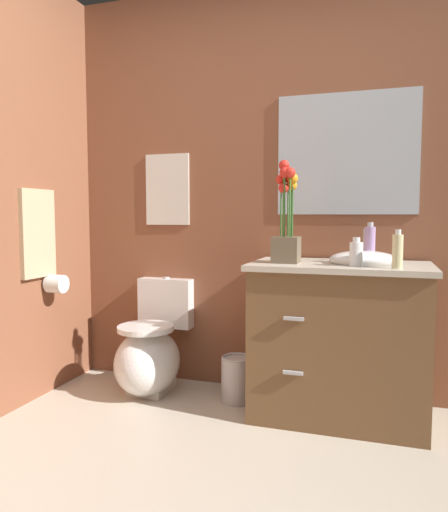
{
  "coord_description": "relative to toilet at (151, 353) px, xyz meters",
  "views": [
    {
      "loc": [
        0.42,
        -1.31,
        1.09
      ],
      "look_at": [
        -0.42,
        1.27,
        0.87
      ],
      "focal_mm": 34.03,
      "sensor_mm": 36.0,
      "label": 1
    }
  ],
  "objects": [
    {
      "name": "toilet_paper_roll",
      "position": [
        -0.53,
        -0.2,
        0.44
      ],
      "size": [
        0.11,
        0.11,
        0.11
      ],
      "primitive_type": "cylinder",
      "rotation": [
        0.0,
        1.57,
        0.0
      ],
      "color": "white"
    },
    {
      "name": "hanging_towel",
      "position": [
        -0.59,
        -0.28,
        0.74
      ],
      "size": [
        0.03,
        0.28,
        0.52
      ],
      "primitive_type": "cube",
      "color": "tan"
    },
    {
      "name": "vanity_cabinet",
      "position": [
        1.14,
        -0.03,
        0.19
      ],
      "size": [
        0.94,
        0.56,
        1.02
      ],
      "color": "brown",
      "rests_on": "ground_plane"
    },
    {
      "name": "toilet",
      "position": [
        0.0,
        0.0,
        0.0
      ],
      "size": [
        0.38,
        0.59,
        0.69
      ],
      "color": "white",
      "rests_on": "ground_plane"
    },
    {
      "name": "soap_bottle",
      "position": [
        1.42,
        -0.2,
        0.68
      ],
      "size": [
        0.05,
        0.05,
        0.19
      ],
      "color": "beige",
      "rests_on": "vanity_cabinet"
    },
    {
      "name": "lotion_bottle",
      "position": [
        1.22,
        -0.16,
        0.66
      ],
      "size": [
        0.07,
        0.07,
        0.14
      ],
      "color": "white",
      "rests_on": "vanity_cabinet"
    },
    {
      "name": "wall_mirror",
      "position": [
        1.14,
        0.27,
        1.21
      ],
      "size": [
        0.8,
        0.01,
        0.7
      ],
      "primitive_type": "cube",
      "color": "#B2BCC6"
    },
    {
      "name": "wall_back",
      "position": [
        1.12,
        0.3,
        1.01
      ],
      "size": [
        4.72,
        0.05,
        2.5
      ],
      "primitive_type": "cube",
      "color": "brown",
      "rests_on": "ground_plane"
    },
    {
      "name": "flower_vase",
      "position": [
        0.86,
        -0.09,
        0.8
      ],
      "size": [
        0.14,
        0.14,
        0.55
      ],
      "color": "brown",
      "rests_on": "vanity_cabinet"
    },
    {
      "name": "trash_bin",
      "position": [
        0.55,
        0.01,
        -0.11
      ],
      "size": [
        0.18,
        0.18,
        0.27
      ],
      "color": "#B7B7BC",
      "rests_on": "ground_plane"
    },
    {
      "name": "hand_wash_bottle",
      "position": [
        1.28,
        0.02,
        0.7
      ],
      "size": [
        0.06,
        0.06,
        0.22
      ],
      "color": "#B28CBF",
      "rests_on": "vanity_cabinet"
    },
    {
      "name": "wall_poster",
      "position": [
        0.0,
        0.27,
        1.02
      ],
      "size": [
        0.3,
        0.01,
        0.46
      ],
      "primitive_type": "cube",
      "color": "silver"
    }
  ]
}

